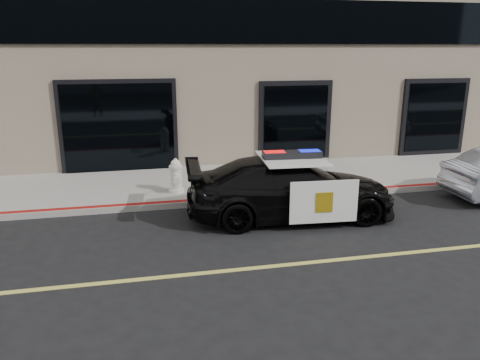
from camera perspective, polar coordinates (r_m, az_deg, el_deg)
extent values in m
plane|color=black|center=(8.24, -8.26, -11.56)|extent=(120.00, 120.00, 0.00)
cube|color=gray|center=(13.10, -9.97, -0.72)|extent=(60.00, 3.50, 0.15)
imported|color=black|center=(10.67, 6.23, -1.00)|extent=(2.56, 4.99, 1.37)
cube|color=white|center=(9.91, 10.21, -2.65)|extent=(1.46, 0.13, 0.92)
cube|color=white|center=(11.71, 7.21, 0.39)|extent=(1.46, 0.13, 0.92)
cube|color=white|center=(10.49, 6.35, 2.65)|extent=(1.48, 1.74, 0.02)
cube|color=gold|center=(9.88, 10.26, -2.70)|extent=(0.37, 0.04, 0.43)
cube|color=black|center=(10.47, 6.36, 3.08)|extent=(1.34, 0.43, 0.16)
cube|color=red|center=(10.38, 4.22, 3.08)|extent=(0.48, 0.33, 0.15)
cube|color=#0C19CC|center=(10.58, 8.47, 3.19)|extent=(0.48, 0.33, 0.15)
cylinder|color=silver|center=(12.24, -7.75, -1.23)|extent=(0.40, 0.40, 0.09)
cylinder|color=silver|center=(12.15, -7.80, 0.23)|extent=(0.29, 0.29, 0.56)
cylinder|color=silver|center=(12.07, -7.86, 1.60)|extent=(0.35, 0.35, 0.07)
sphere|color=silver|center=(12.06, -7.87, 1.91)|extent=(0.26, 0.26, 0.26)
cylinder|color=silver|center=(12.03, -7.89, 2.42)|extent=(0.08, 0.08, 0.08)
cylinder|color=silver|center=(12.31, -7.89, 0.81)|extent=(0.14, 0.13, 0.14)
cylinder|color=silver|center=(11.95, -7.74, 0.34)|extent=(0.14, 0.13, 0.14)
cylinder|color=silver|center=(11.94, -7.71, -0.06)|extent=(0.19, 0.16, 0.19)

